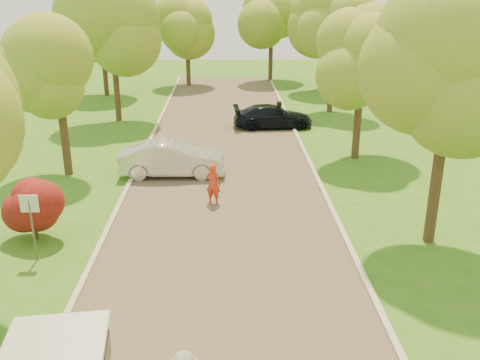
{
  "coord_description": "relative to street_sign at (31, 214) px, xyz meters",
  "views": [
    {
      "loc": [
        0.09,
        -10.83,
        8.07
      ],
      "look_at": [
        0.58,
        7.49,
        1.3
      ],
      "focal_mm": 40.0,
      "sensor_mm": 36.0,
      "label": 1
    }
  ],
  "objects": [
    {
      "name": "curb_left",
      "position": [
        1.75,
        4.0,
        -1.5
      ],
      "size": [
        0.18,
        60.0,
        0.12
      ],
      "primitive_type": "cube",
      "color": "#B2AD9E",
      "rests_on": "ground"
    },
    {
      "name": "tree_r_far",
      "position": [
        13.03,
        20.0,
        4.27
      ],
      "size": [
        5.33,
        5.2,
        8.34
      ],
      "color": "#382619",
      "rests_on": "ground"
    },
    {
      "name": "street_sign",
      "position": [
        0.0,
        0.0,
        0.0
      ],
      "size": [
        0.55,
        0.06,
        2.17
      ],
      "color": "#59595E",
      "rests_on": "ground"
    },
    {
      "name": "person_striped",
      "position": [
        5.37,
        4.41,
        -0.75
      ],
      "size": [
        0.69,
        0.56,
        1.62
      ],
      "primitive_type": "imported",
      "rotation": [
        0.0,
        0.0,
        2.8
      ],
      "color": "red",
      "rests_on": "ground"
    },
    {
      "name": "dark_sedan",
      "position": [
        8.66,
        15.98,
        -0.89
      ],
      "size": [
        4.74,
        2.16,
        1.35
      ],
      "primitive_type": "imported",
      "rotation": [
        0.0,
        0.0,
        1.63
      ],
      "color": "black",
      "rests_on": "ground"
    },
    {
      "name": "tree_bg_d",
      "position": [
        10.02,
        32.0,
        3.75
      ],
      "size": [
        5.12,
        5.0,
        7.72
      ],
      "color": "#382619",
      "rests_on": "ground"
    },
    {
      "name": "tree_l_far",
      "position": [
        -0.59,
        18.0,
        3.9
      ],
      "size": [
        4.92,
        4.8,
        7.79
      ],
      "color": "#382619",
      "rests_on": "ground"
    },
    {
      "name": "tree_bg_b",
      "position": [
        14.02,
        28.0,
        3.97
      ],
      "size": [
        5.12,
        5.0,
        7.95
      ],
      "color": "#382619",
      "rests_on": "ground"
    },
    {
      "name": "tree_r_midb",
      "position": [
        12.4,
        10.0,
        3.32
      ],
      "size": [
        4.51,
        4.4,
        7.01
      ],
      "color": "#382619",
      "rests_on": "ground"
    },
    {
      "name": "ground",
      "position": [
        5.8,
        -4.0,
        -1.56
      ],
      "size": [
        100.0,
        100.0,
        0.0
      ],
      "primitive_type": "plane",
      "color": "#306C19",
      "rests_on": "ground"
    },
    {
      "name": "red_shrub",
      "position": [
        -0.5,
        1.5,
        -0.47
      ],
      "size": [
        1.7,
        1.7,
        1.95
      ],
      "color": "#382619",
      "rests_on": "ground"
    },
    {
      "name": "silver_sedan",
      "position": [
        3.5,
        7.69,
        -0.8
      ],
      "size": [
        4.67,
        1.65,
        1.53
      ],
      "primitive_type": "imported",
      "rotation": [
        0.0,
        0.0,
        1.57
      ],
      "color": "#BBBCC1",
      "rests_on": "ground"
    },
    {
      "name": "tree_r_mida",
      "position": [
        12.82,
        1.0,
        3.97
      ],
      "size": [
        5.13,
        5.0,
        7.95
      ],
      "color": "#382619",
      "rests_on": "ground"
    },
    {
      "name": "tree_bg_a",
      "position": [
        -2.98,
        26.0,
        3.75
      ],
      "size": [
        5.12,
        5.0,
        7.72
      ],
      "color": "#382619",
      "rests_on": "ground"
    },
    {
      "name": "tree_l_midb",
      "position": [
        -1.01,
        8.0,
        3.02
      ],
      "size": [
        4.3,
        4.2,
        6.62
      ],
      "color": "#382619",
      "rests_on": "ground"
    },
    {
      "name": "person_olive",
      "position": [
        8.97,
        15.8,
        -0.75
      ],
      "size": [
        1.0,
        0.98,
        1.62
      ],
      "primitive_type": "imported",
      "rotation": [
        0.0,
        0.0,
        3.84
      ],
      "color": "#262D1B",
      "rests_on": "ground"
    },
    {
      "name": "road",
      "position": [
        5.8,
        4.0,
        -1.56
      ],
      "size": [
        8.0,
        60.0,
        0.01
      ],
      "primitive_type": "cube",
      "color": "#4C4438",
      "rests_on": "ground"
    },
    {
      "name": "curb_right",
      "position": [
        9.85,
        4.0,
        -1.5
      ],
      "size": [
        0.18,
        60.0,
        0.12
      ],
      "primitive_type": "cube",
      "color": "#B2AD9E",
      "rests_on": "ground"
    },
    {
      "name": "tree_bg_c",
      "position": [
        3.01,
        30.0,
        3.46
      ],
      "size": [
        4.92,
        4.8,
        7.33
      ],
      "color": "#382619",
      "rests_on": "ground"
    }
  ]
}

